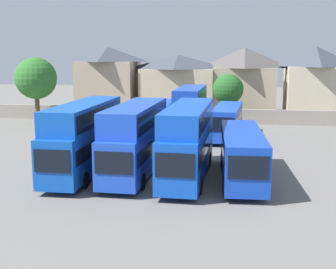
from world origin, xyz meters
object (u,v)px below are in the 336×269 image
object	(u,v)px
bus_4	(242,152)
bus_6	(190,109)
bus_2	(136,136)
house_terrace_right	(244,80)
bus_7	(227,120)
tree_behind_wall	(228,89)
bus_5	(158,118)
bus_1	(84,134)
tree_left_of_lot	(36,79)
bus_3	(188,137)
house_terrace_far_right	(314,81)
house_terrace_centre	(178,84)
house_terrace_left	(109,79)

from	to	relation	value
bus_4	bus_6	distance (m)	16.20
bus_2	house_terrace_right	size ratio (longest dim) A/B	1.16
bus_6	house_terrace_right	distance (m)	19.82
bus_7	tree_behind_wall	world-z (taller)	tree_behind_wall
tree_behind_wall	bus_5	bearing A→B (deg)	-118.98
bus_1	bus_2	xyz separation A→B (m)	(3.70, 0.09, -0.03)
bus_4	tree_left_of_lot	size ratio (longest dim) A/B	1.34
bus_3	house_terrace_far_right	xyz separation A→B (m)	(13.26, 34.07, 2.04)
bus_4	house_terrace_far_right	world-z (taller)	house_terrace_far_right
bus_3	tree_left_of_lot	bearing A→B (deg)	-135.28
bus_2	house_terrace_far_right	world-z (taller)	house_terrace_far_right
bus_3	bus_4	xyz separation A→B (m)	(3.65, 0.05, -0.91)
bus_1	house_terrace_right	bearing A→B (deg)	160.74
bus_4	house_terrace_centre	size ratio (longest dim) A/B	1.00
house_terrace_right	tree_behind_wall	size ratio (longest dim) A/B	1.57
bus_6	tree_left_of_lot	xyz separation A→B (m)	(-19.95, 6.80, 2.59)
house_terrace_left	house_terrace_right	bearing A→B (deg)	2.21
bus_1	house_terrace_far_right	size ratio (longest dim) A/B	1.21
bus_5	house_terrace_centre	bearing A→B (deg)	-179.97
bus_6	house_terrace_left	xyz separation A→B (m)	(-14.15, 18.21, 1.95)
bus_3	tree_left_of_lot	world-z (taller)	tree_left_of_lot
tree_left_of_lot	tree_behind_wall	size ratio (longest dim) A/B	1.35
bus_3	house_terrace_far_right	size ratio (longest dim) A/B	1.20
bus_4	house_terrace_centre	world-z (taller)	house_terrace_centre
bus_1	house_terrace_left	size ratio (longest dim) A/B	1.22
house_terrace_left	house_terrace_centre	xyz separation A→B (m)	(10.23, 0.33, -0.57)
house_terrace_right	house_terrace_far_right	xyz separation A→B (m)	(9.47, -0.23, 0.08)
house_terrace_centre	tree_behind_wall	size ratio (longest dim) A/B	1.80
bus_1	bus_7	xyz separation A→B (m)	(9.52, 15.27, -0.96)
bus_5	house_terrace_far_right	size ratio (longest dim) A/B	1.25
bus_1	tree_left_of_lot	size ratio (longest dim) A/B	1.44
house_terrace_centre	bus_6	bearing A→B (deg)	-78.05
bus_7	tree_left_of_lot	distance (m)	24.93
tree_left_of_lot	bus_2	bearing A→B (deg)	-50.93
bus_7	bus_2	bearing A→B (deg)	-17.69
house_terrace_left	bus_7	bearing A→B (deg)	-45.57
bus_2	bus_3	distance (m)	3.69
bus_5	bus_7	bearing A→B (deg)	87.86
bus_5	house_terrace_centre	size ratio (longest dim) A/B	1.11
bus_1	bus_2	world-z (taller)	bus_1
tree_left_of_lot	bus_5	bearing A→B (deg)	-22.27
bus_2	bus_6	bearing A→B (deg)	172.38
bus_1	bus_5	size ratio (longest dim) A/B	0.97
bus_6	tree_behind_wall	world-z (taller)	tree_behind_wall
bus_3	house_terrace_centre	xyz separation A→B (m)	(-5.55, 33.87, 1.42)
house_terrace_centre	house_terrace_right	bearing A→B (deg)	2.60
bus_6	house_terrace_right	bearing A→B (deg)	164.28
house_terrace_far_right	tree_behind_wall	xyz separation A→B (m)	(-11.48, -6.44, -0.86)
bus_6	bus_4	bearing A→B (deg)	19.25
house_terrace_right	tree_left_of_lot	distance (m)	28.14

